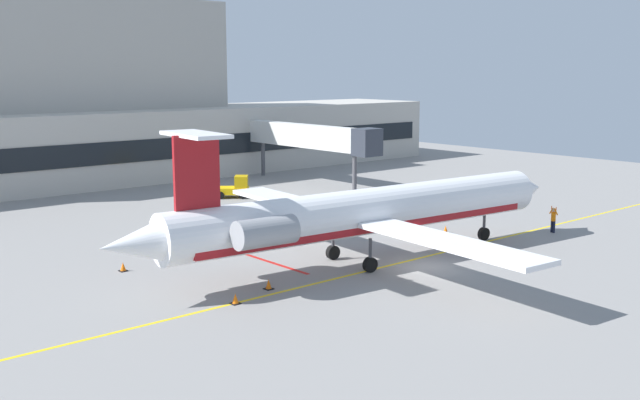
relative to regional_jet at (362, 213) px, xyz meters
The scene contains 11 objects.
ground 4.99m from the regional_jet, 54.12° to the right, with size 120.00×120.00×0.11m.
terminal_building 44.70m from the regional_jet, 83.64° to the left, with size 76.21×13.73×19.58m.
jet_bridge_west 32.50m from the regional_jet, 54.91° to the left, with size 2.40×19.27×6.32m.
regional_jet is the anchor object (origin of this frame).
baggage_tug 26.42m from the regional_jet, 72.73° to the left, with size 3.47×3.36×2.05m.
pushback_tractor 16.48m from the regional_jet, 39.17° to the left, with size 3.57×3.68×1.93m.
marshaller 17.18m from the regional_jet, ahead, with size 0.34×0.83×1.96m.
safety_cone_alpha 8.26m from the regional_jet, behind, with size 0.47×0.47×0.55m.
safety_cone_bravo 11.32m from the regional_jet, 11.79° to the left, with size 0.47×0.47×0.55m.
safety_cone_charlie 11.05m from the regional_jet, behind, with size 0.47×0.47×0.55m.
safety_cone_delta 14.74m from the regional_jet, 146.35° to the left, with size 0.47×0.47×0.55m.
Camera 1 is at (-33.31, -28.88, 11.80)m, focal length 41.60 mm.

